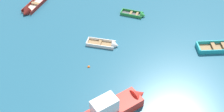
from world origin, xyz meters
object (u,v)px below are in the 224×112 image
rowboat_maroon_far_left (30,10)px  motor_launch_red_center (114,107)px  rowboat_white_near_camera (109,45)px  mooring_buoy_between_boats_left (89,67)px  rowboat_green_distant_center (138,15)px

rowboat_maroon_far_left → motor_launch_red_center: size_ratio=0.81×
rowboat_white_near_camera → motor_launch_red_center: (2.09, -8.55, 0.56)m
rowboat_white_near_camera → mooring_buoy_between_boats_left: (-1.41, -3.59, -0.17)m
rowboat_white_near_camera → rowboat_green_distant_center: size_ratio=1.11×
motor_launch_red_center → mooring_buoy_between_boats_left: size_ratio=20.71×
rowboat_green_distant_center → mooring_buoy_between_boats_left: 10.51m
rowboat_green_distant_center → mooring_buoy_between_boats_left: size_ratio=11.33×
rowboat_maroon_far_left → rowboat_white_near_camera: bearing=-23.2°
rowboat_white_near_camera → rowboat_green_distant_center: bearing=68.7°
rowboat_maroon_far_left → motor_launch_red_center: (13.21, -13.32, 0.52)m
motor_launch_red_center → rowboat_white_near_camera: bearing=103.7°
rowboat_maroon_far_left → rowboat_green_distant_center: size_ratio=1.48×
motor_launch_red_center → rowboat_maroon_far_left: bearing=134.7°
rowboat_white_near_camera → rowboat_green_distant_center: (2.41, 6.21, -0.01)m
rowboat_white_near_camera → motor_launch_red_center: 8.82m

